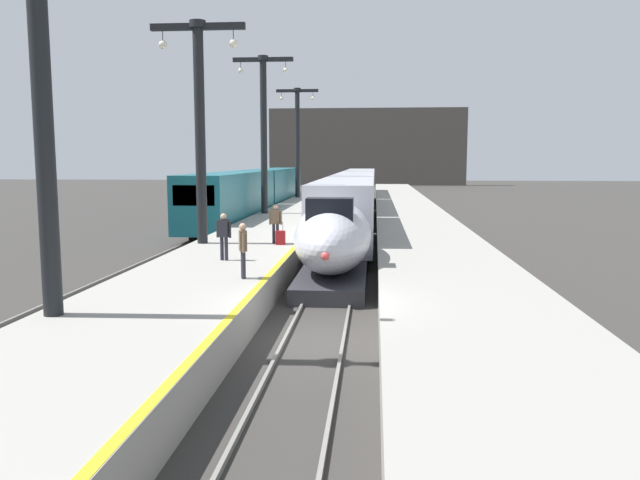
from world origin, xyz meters
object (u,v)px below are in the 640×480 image
station_column_near (42,61)px  passenger_near_edge (276,221)px  highspeed_train_main (354,196)px  station_column_far (264,121)px  station_column_distant (297,133)px  regional_train_adjacent (257,191)px  passenger_far_waiting (243,246)px  rolling_suitcase (280,238)px  station_column_mid (200,112)px  passenger_mid_platform (224,233)px

station_column_near → passenger_near_edge: bearing=76.5°
highspeed_train_main → station_column_far: 9.42m
station_column_distant → highspeed_train_main: bearing=-66.2°
regional_train_adjacent → station_column_far: 10.49m
station_column_far → passenger_far_waiting: (3.45, -23.52, -5.16)m
station_column_distant → passenger_near_edge: (3.17, -33.89, -5.14)m
regional_train_adjacent → rolling_suitcase: regional_train_adjacent is taller
passenger_near_edge → rolling_suitcase: bearing=-55.1°
station_column_mid → station_column_distant: 34.05m
passenger_near_edge → passenger_mid_platform: 4.84m
highspeed_train_main → passenger_mid_platform: bearing=-98.7°
passenger_far_waiting → station_column_mid: bearing=113.5°
station_column_mid → station_column_distant: size_ratio=0.90×
station_column_distant → passenger_near_edge: bearing=-84.7°
passenger_mid_platform → station_column_near: bearing=-103.5°
station_column_near → station_column_mid: 12.85m
rolling_suitcase → regional_train_adjacent: bearing=102.9°
station_column_far → station_column_mid: bearing=-90.0°
station_column_mid → passenger_far_waiting: station_column_mid is taller
passenger_mid_platform → passenger_far_waiting: bearing=-67.5°
highspeed_train_main → station_column_near: size_ratio=6.12×
highspeed_train_main → station_column_mid: size_ratio=6.17×
station_column_near → station_column_far: 28.41m
regional_train_adjacent → station_column_mid: bearing=-84.9°
passenger_near_edge → rolling_suitcase: size_ratio=1.72×
regional_train_adjacent → passenger_mid_platform: bearing=-81.7°
station_column_far → passenger_near_edge: 16.56m
regional_train_adjacent → passenger_far_waiting: (5.65, -32.43, -0.09)m
station_column_near → station_column_distant: size_ratio=0.91×
station_column_mid → passenger_near_edge: size_ratio=5.51×
station_column_far → station_column_distant: bearing=90.0°
highspeed_train_main → regional_train_adjacent: 8.94m
station_column_mid → passenger_far_waiting: 9.82m
regional_train_adjacent → passenger_near_edge: regional_train_adjacent is taller
station_column_mid → passenger_mid_platform: bearing=-65.8°
passenger_mid_platform → regional_train_adjacent: bearing=98.3°
passenger_far_waiting → rolling_suitcase: passenger_far_waiting is taller
regional_train_adjacent → passenger_near_edge: bearing=-77.5°
station_column_distant → passenger_far_waiting: (3.45, -42.00, -5.14)m
rolling_suitcase → passenger_mid_platform: bearing=-107.9°
station_column_distant → passenger_far_waiting: bearing=-85.3°
passenger_far_waiting → passenger_near_edge: bearing=92.0°
highspeed_train_main → rolling_suitcase: bearing=-96.7°
passenger_mid_platform → station_column_mid: bearing=114.2°
regional_train_adjacent → station_column_far: (2.20, -8.91, 5.07)m
regional_train_adjacent → rolling_suitcase: size_ratio=37.27×
station_column_far → regional_train_adjacent: bearing=103.9°
regional_train_adjacent → station_column_near: (2.26, -37.32, 4.67)m
station_column_far → rolling_suitcase: 17.19m
station_column_near → rolling_suitcase: (3.38, 12.62, -5.44)m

